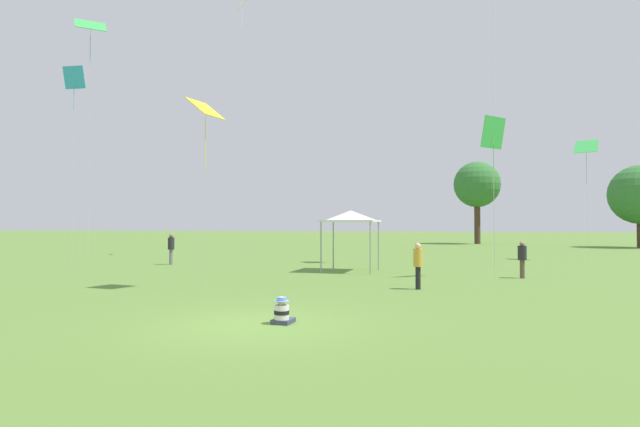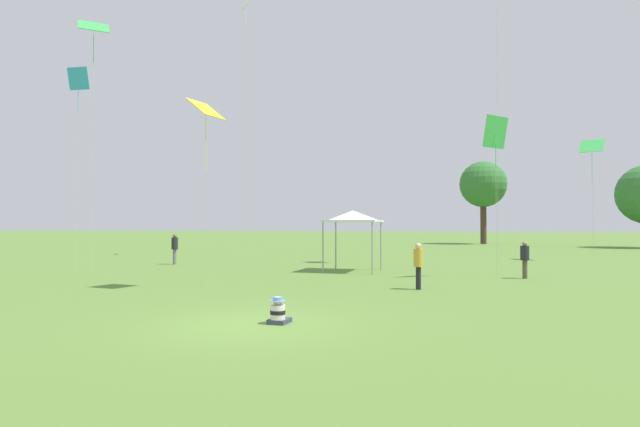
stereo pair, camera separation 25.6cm
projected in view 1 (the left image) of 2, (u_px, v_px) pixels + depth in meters
ground_plane at (254, 325)px, 10.96m from camera, size 300.00×300.00×0.00m
seated_toddler at (282, 312)px, 11.06m from camera, size 0.46×0.55×0.60m
person_standing_0 at (522, 256)px, 20.45m from camera, size 0.48×0.48×1.52m
person_standing_1 at (171, 246)px, 27.44m from camera, size 0.45×0.45×1.69m
person_standing_2 at (418, 262)px, 16.95m from camera, size 0.45×0.45×1.57m
canopy_tent at (351, 217)px, 23.52m from camera, size 2.68×2.68×2.87m
kite_0 at (586, 148)px, 30.79m from camera, size 1.59×1.42×7.47m
kite_1 at (205, 112)px, 17.03m from camera, size 1.14×1.29×6.50m
kite_2 at (493, 134)px, 20.59m from camera, size 1.11×1.12×6.65m
kite_3 at (242, 14)px, 34.93m from camera, size 1.16×1.28×18.13m
kite_4 at (90, 30)px, 21.91m from camera, size 1.65×1.62×11.36m
kite_6 at (74, 82)px, 24.98m from camera, size 1.13×0.34×10.12m
distant_tree_1 at (477, 185)px, 56.93m from camera, size 5.23×5.23×9.42m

